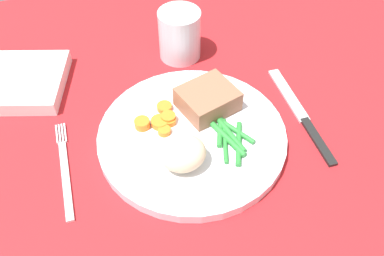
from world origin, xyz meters
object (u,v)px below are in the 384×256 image
object	(u,v)px
meat_portion	(208,99)
fork	(65,169)
napkin	(20,82)
dinner_plate	(192,136)
knife	(302,116)
water_glass	(180,38)

from	to	relation	value
meat_portion	fork	size ratio (longest dim) A/B	0.47
napkin	meat_portion	bearing A→B (deg)	-27.77
dinner_plate	knife	world-z (taller)	dinner_plate
water_glass	dinner_plate	bearing A→B (deg)	-100.15
fork	meat_portion	bearing A→B (deg)	12.40
dinner_plate	napkin	world-z (taller)	napkin
meat_portion	knife	distance (cm)	14.70
water_glass	napkin	bearing A→B (deg)	-178.30
meat_portion	napkin	size ratio (longest dim) A/B	0.56
dinner_plate	napkin	bearing A→B (deg)	141.75
meat_portion	napkin	world-z (taller)	meat_portion
dinner_plate	knife	bearing A→B (deg)	-0.95
dinner_plate	meat_portion	xyz separation A→B (cm)	(3.63, 4.23, 2.43)
dinner_plate	napkin	size ratio (longest dim) A/B	1.92
napkin	fork	bearing A→B (deg)	-74.08
meat_portion	water_glass	xyz separation A→B (cm)	(-0.18, 15.05, 0.37)
dinner_plate	water_glass	distance (cm)	19.79
dinner_plate	meat_portion	distance (cm)	6.08
knife	meat_portion	bearing A→B (deg)	160.96
fork	knife	xyz separation A→B (cm)	(35.39, -0.03, -0.00)
napkin	knife	bearing A→B (deg)	-24.74
knife	napkin	bearing A→B (deg)	154.52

